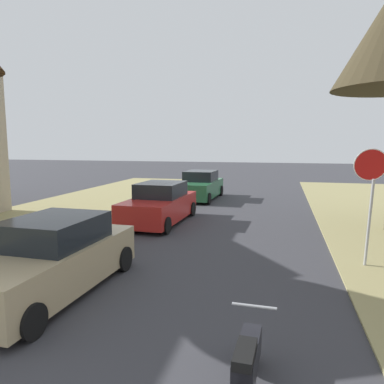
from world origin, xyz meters
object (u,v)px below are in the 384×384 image
at_px(parked_sedan_red, 160,204).
at_px(parked_sedan_tan, 51,259).
at_px(parked_sedan_green, 200,186).
at_px(stop_sign_far, 370,182).
at_px(parked_motorcycle, 247,366).

bearing_deg(parked_sedan_red, parked_sedan_tan, -89.88).
distance_m(parked_sedan_red, parked_sedan_green, 6.41).
xyz_separation_m(stop_sign_far, parked_sedan_tan, (-6.75, -3.29, -1.45)).
distance_m(stop_sign_far, parked_sedan_red, 7.88).
bearing_deg(parked_sedan_green, stop_sign_far, -57.16).
relative_size(parked_sedan_red, parked_sedan_green, 1.00).
height_order(parked_sedan_green, parked_motorcycle, parked_sedan_green).
bearing_deg(parked_sedan_red, stop_sign_far, -29.09).
bearing_deg(parked_motorcycle, parked_sedan_green, 104.59).
relative_size(parked_sedan_tan, parked_motorcycle, 2.17).
relative_size(stop_sign_far, parked_motorcycle, 1.44).
bearing_deg(parked_motorcycle, parked_sedan_red, 114.63).
bearing_deg(stop_sign_far, parked_motorcycle, -113.40).
distance_m(stop_sign_far, parked_sedan_green, 12.19).
bearing_deg(stop_sign_far, parked_sedan_red, 150.91).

